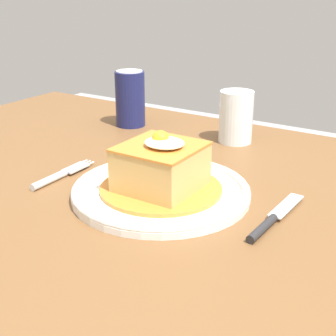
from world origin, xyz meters
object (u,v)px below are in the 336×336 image
Objects in this scene: fork at (58,176)px; soda_can at (130,99)px; drinking_glass at (236,120)px; main_plate at (161,191)px; knife at (270,221)px.

fork is 0.34m from soda_can.
fork is at bearing -115.52° from drinking_glass.
main_plate is 1.66× the size of knife.
drinking_glass is at bearing 93.62° from main_plate.
main_plate reaches higher than fork.
main_plate is 2.61× the size of drinking_glass.
drinking_glass is (-0.02, 0.30, 0.04)m from main_plate.
main_plate is 0.19m from fork.
drinking_glass is at bearing 4.34° from soda_can.
drinking_glass reaches higher than main_plate.
knife is 1.33× the size of soda_can.
knife is (0.36, 0.04, 0.00)m from fork.
soda_can is at bearing 133.52° from main_plate.
fork is 0.36m from knife.
soda_can is (-0.45, 0.28, 0.06)m from knife.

